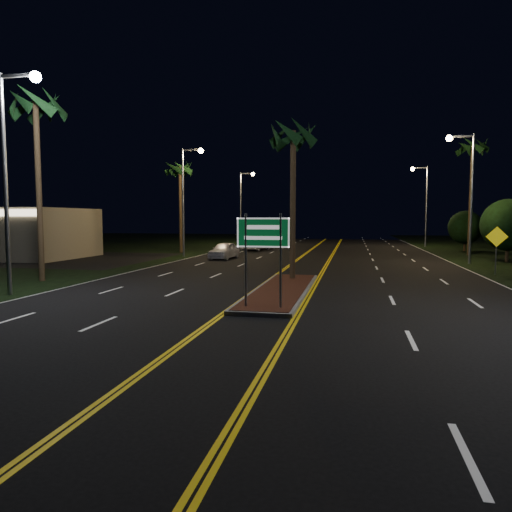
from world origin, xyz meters
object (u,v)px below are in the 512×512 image
(streetlight_left_mid, at_px, (187,189))
(shrub_mid, at_px, (508,225))
(palm_left_near, at_px, (36,107))
(streetlight_left_near, at_px, (12,157))
(shrub_far, at_px, (465,227))
(car_far, at_px, (257,241))
(streetlight_right_far, at_px, (423,197))
(warning_sign, at_px, (497,243))
(palm_left_far, at_px, (180,169))
(palm_median, at_px, (293,135))
(palm_right_far, at_px, (473,148))
(streetlight_left_far, at_px, (244,199))
(highway_sign, at_px, (263,241))
(median_island, at_px, (282,290))
(streetlight_right_mid, at_px, (466,183))
(car_near, at_px, (224,249))

(streetlight_left_mid, bearing_deg, shrub_mid, 0.00)
(palm_left_near, xyz_separation_m, shrub_mid, (26.50, 16.00, -5.95))
(streetlight_left_near, distance_m, shrub_far, 40.39)
(palm_left_near, bearing_deg, streetlight_left_mid, 83.27)
(car_far, bearing_deg, shrub_far, 18.53)
(car_far, bearing_deg, streetlight_right_far, 37.76)
(streetlight_right_far, distance_m, warning_sign, 26.64)
(streetlight_left_near, bearing_deg, warning_sign, 28.43)
(streetlight_left_near, xyz_separation_m, car_far, (4.03, 28.91, -4.74))
(car_far, bearing_deg, palm_left_far, -131.76)
(streetlight_left_mid, height_order, palm_median, streetlight_left_mid)
(palm_left_far, xyz_separation_m, car_far, (6.21, 4.91, -6.83))
(palm_right_far, bearing_deg, streetlight_left_near, -132.00)
(palm_median, distance_m, palm_right_far, 23.40)
(shrub_far, bearing_deg, shrub_mid, -89.05)
(streetlight_left_far, bearing_deg, streetlight_right_far, -5.38)
(highway_sign, xyz_separation_m, car_far, (-6.59, 30.11, -1.49))
(median_island, xyz_separation_m, streetlight_right_mid, (10.61, 15.00, 5.57))
(median_island, relative_size, streetlight_left_far, 1.14)
(shrub_far, xyz_separation_m, car_far, (-20.39, -3.09, -1.42))
(streetlight_left_far, relative_size, palm_right_far, 0.87)
(highway_sign, bearing_deg, palm_median, 90.00)
(streetlight_left_mid, relative_size, car_far, 1.64)
(streetlight_right_mid, bearing_deg, highway_sign, -118.93)
(median_island, distance_m, car_far, 26.75)
(median_island, bearing_deg, highway_sign, -90.00)
(streetlight_left_near, distance_m, streetlight_left_mid, 20.00)
(streetlight_right_far, height_order, car_near, streetlight_right_far)
(streetlight_left_near, bearing_deg, car_far, 82.07)
(highway_sign, distance_m, car_far, 30.86)
(streetlight_left_mid, xyz_separation_m, palm_left_far, (-2.19, 4.00, 2.09))
(palm_median, bearing_deg, highway_sign, -90.00)
(streetlight_left_mid, bearing_deg, palm_right_far, 14.37)
(palm_left_far, bearing_deg, palm_median, -53.82)
(palm_left_near, bearing_deg, median_island, -4.57)
(streetlight_left_near, bearing_deg, palm_left_far, 95.21)
(streetlight_right_far, relative_size, shrub_mid, 1.95)
(warning_sign, bearing_deg, palm_median, -146.27)
(streetlight_left_near, height_order, car_far, streetlight_left_near)
(highway_sign, bearing_deg, median_island, 90.00)
(shrub_mid, distance_m, car_near, 21.18)
(streetlight_left_mid, xyz_separation_m, streetlight_right_far, (21.23, 18.00, 0.00))
(median_island, xyz_separation_m, palm_right_far, (12.80, 23.00, 9.06))
(streetlight_left_near, xyz_separation_m, streetlight_right_mid, (21.23, 18.00, 0.00))
(median_island, height_order, shrub_far, shrub_far)
(warning_sign, bearing_deg, median_island, -133.12)
(palm_left_near, height_order, car_near, palm_left_near)
(car_near, bearing_deg, shrub_mid, 8.62)
(palm_left_far, bearing_deg, streetlight_left_near, -84.79)
(palm_left_far, relative_size, car_near, 1.89)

